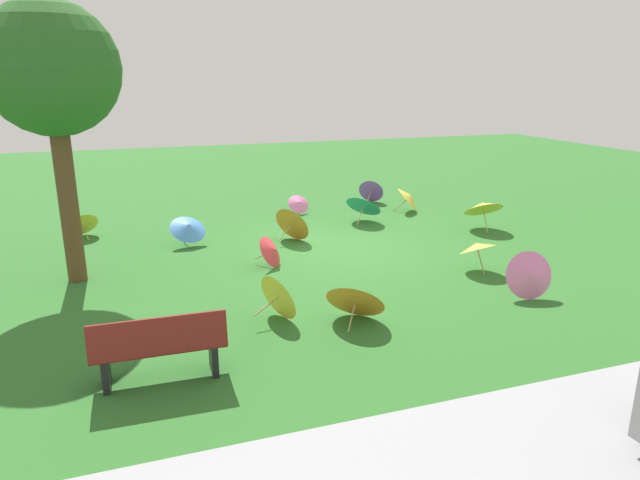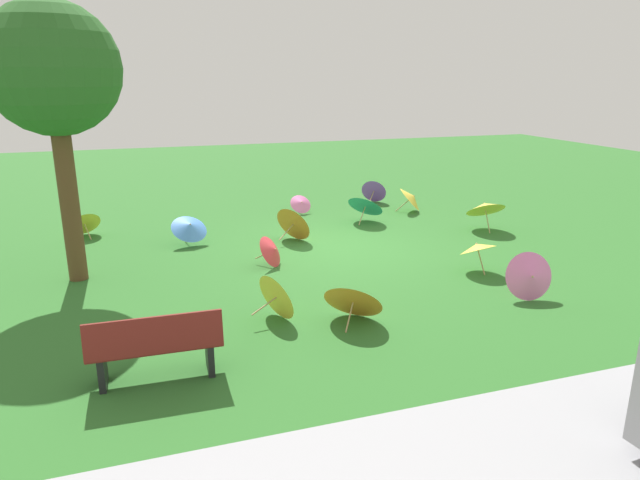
{
  "view_description": "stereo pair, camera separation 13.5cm",
  "coord_description": "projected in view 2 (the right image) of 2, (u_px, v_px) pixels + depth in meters",
  "views": [
    {
      "loc": [
        4.14,
        11.03,
        3.61
      ],
      "look_at": [
        0.79,
        1.27,
        0.6
      ],
      "focal_mm": 31.53,
      "sensor_mm": 36.0,
      "label": 1
    },
    {
      "loc": [
        4.01,
        11.07,
        3.61
      ],
      "look_at": [
        0.79,
        1.27,
        0.6
      ],
      "focal_mm": 31.53,
      "sensor_mm": 36.0,
      "label": 2
    }
  ],
  "objects": [
    {
      "name": "parasol_yellow_0",
      "position": [
        412.0,
        198.0,
        15.46
      ],
      "size": [
        0.92,
        0.99,
        0.75
      ],
      "color": "tan",
      "rests_on": "ground"
    },
    {
      "name": "parasol_yellow_4",
      "position": [
        280.0,
        295.0,
        8.61
      ],
      "size": [
        0.83,
        0.87,
        0.78
      ],
      "color": "tan",
      "rests_on": "ground"
    },
    {
      "name": "park_bench",
      "position": [
        156.0,
        346.0,
        6.81
      ],
      "size": [
        1.61,
        0.52,
        0.9
      ],
      "color": "maroon",
      "rests_on": "ground"
    },
    {
      "name": "parasol_yellow_5",
      "position": [
        477.0,
        247.0,
        10.66
      ],
      "size": [
        0.86,
        0.85,
        0.71
      ],
      "color": "tan",
      "rests_on": "ground"
    },
    {
      "name": "parasol_blue_0",
      "position": [
        190.0,
        227.0,
        12.36
      ],
      "size": [
        0.98,
        0.95,
        0.72
      ],
      "color": "tan",
      "rests_on": "ground"
    },
    {
      "name": "parasol_red_0",
      "position": [
        273.0,
        250.0,
        11.05
      ],
      "size": [
        0.74,
        0.79,
        0.64
      ],
      "color": "tan",
      "rests_on": "ground"
    },
    {
      "name": "ground",
      "position": [
        336.0,
        248.0,
        12.31
      ],
      "size": [
        40.0,
        40.0,
        0.0
      ],
      "primitive_type": "plane",
      "color": "#2D6B28"
    },
    {
      "name": "parasol_purple_0",
      "position": [
        374.0,
        190.0,
        16.69
      ],
      "size": [
        0.86,
        0.84,
        0.74
      ],
      "color": "tan",
      "rests_on": "ground"
    },
    {
      "name": "parasol_orange_0",
      "position": [
        354.0,
        298.0,
        8.5
      ],
      "size": [
        1.16,
        1.13,
        0.78
      ],
      "color": "tan",
      "rests_on": "ground"
    },
    {
      "name": "parasol_orange_3",
      "position": [
        295.0,
        222.0,
        12.74
      ],
      "size": [
        0.95,
        1.02,
        0.86
      ],
      "color": "tan",
      "rests_on": "ground"
    },
    {
      "name": "parasol_pink_0",
      "position": [
        531.0,
        276.0,
        9.34
      ],
      "size": [
        0.87,
        0.74,
        0.83
      ],
      "color": "tan",
      "rests_on": "ground"
    },
    {
      "name": "parasol_teal_0",
      "position": [
        366.0,
        204.0,
        14.32
      ],
      "size": [
        1.22,
        1.23,
        0.84
      ],
      "color": "tan",
      "rests_on": "ground"
    },
    {
      "name": "parasol_yellow_1",
      "position": [
        84.0,
        222.0,
        13.1
      ],
      "size": [
        0.9,
        0.8,
        0.67
      ],
      "color": "tan",
      "rests_on": "ground"
    },
    {
      "name": "parasol_pink_2",
      "position": [
        301.0,
        203.0,
        15.29
      ],
      "size": [
        0.63,
        0.59,
        0.55
      ],
      "color": "tan",
      "rests_on": "ground"
    },
    {
      "name": "shade_tree",
      "position": [
        53.0,
        72.0,
        9.4
      ],
      "size": [
        2.25,
        2.25,
        4.87
      ],
      "color": "brown",
      "rests_on": "ground"
    },
    {
      "name": "parasol_yellow_2",
      "position": [
        485.0,
        207.0,
        13.58
      ],
      "size": [
        1.01,
        0.98,
        0.89
      ],
      "color": "tan",
      "rests_on": "ground"
    }
  ]
}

